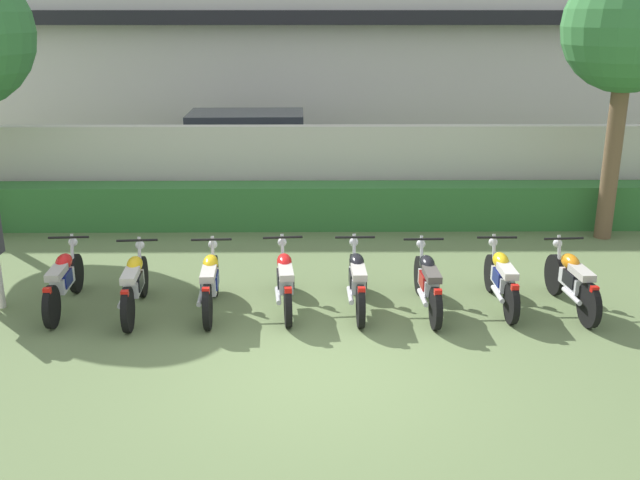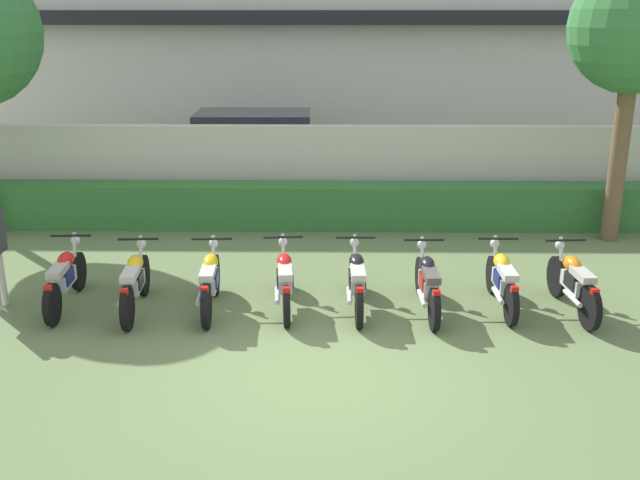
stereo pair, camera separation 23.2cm
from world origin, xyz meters
name	(u,v)px [view 1 (the left image)]	position (x,y,z in m)	size (l,w,h in m)	color
ground	(322,370)	(0.00, 0.00, 0.00)	(60.00, 60.00, 0.00)	#607547
building	(316,24)	(0.00, 14.60, 3.79)	(25.37, 6.50, 7.58)	silver
compound_wall	(318,172)	(0.00, 6.75, 0.97)	(24.10, 0.30, 1.95)	beige
hedge_row	(318,206)	(0.00, 6.05, 0.44)	(19.28, 0.70, 0.88)	#337033
parked_car	(253,152)	(-1.53, 9.18, 0.94)	(4.54, 2.15, 1.89)	#9EA3A8
tree_far_side	(628,30)	(5.50, 5.32, 3.86)	(2.33, 2.33, 5.08)	brown
motorcycle_in_row_0	(63,280)	(-3.75, 1.94, 0.45)	(0.60, 1.94, 0.96)	black
motorcycle_in_row_1	(134,283)	(-2.68, 1.77, 0.45)	(0.60, 1.91, 0.97)	black
motorcycle_in_row_2	(210,282)	(-1.59, 1.82, 0.46)	(0.60, 1.85, 0.98)	black
motorcycle_in_row_3	(285,279)	(-0.52, 1.95, 0.44)	(0.60, 1.91, 0.95)	black
motorcycle_in_row_4	(357,279)	(0.54, 1.91, 0.45)	(0.60, 1.92, 0.96)	black
motorcycle_in_row_5	(428,282)	(1.56, 1.83, 0.44)	(0.60, 1.89, 0.95)	black
motorcycle_in_row_6	(502,278)	(2.67, 1.96, 0.44)	(0.60, 1.80, 0.95)	black
motorcycle_in_row_7	(572,280)	(3.66, 1.82, 0.46)	(0.60, 1.85, 0.97)	black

